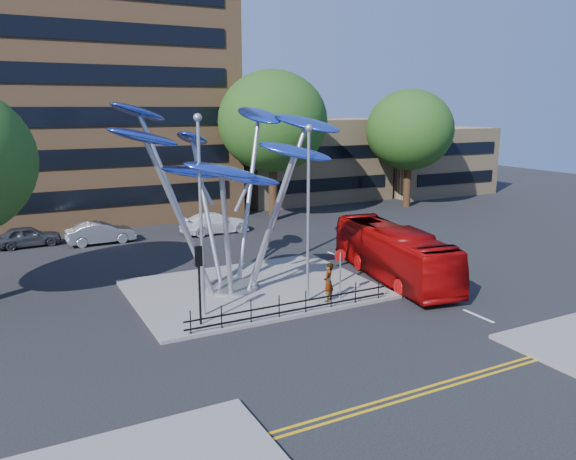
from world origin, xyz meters
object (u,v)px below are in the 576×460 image
red_bus (393,253)px  parked_car_mid (101,233)px  leaf_sculpture (226,156)px  pedestrian (328,282)px  tree_far (410,130)px  traffic_light_island (199,269)px  parked_car_right (215,223)px  street_lamp_right (308,198)px  no_entry_sign_island (340,265)px  street_lamp_left (200,199)px  tree_right (273,122)px  parked_car_left (28,236)px

red_bus → parked_car_mid: (-12.72, 15.76, -0.70)m
leaf_sculpture → pedestrian: 7.91m
leaf_sculpture → tree_far: bearing=32.5°
red_bus → pedestrian: size_ratio=5.51×
pedestrian → parked_car_mid: pedestrian is taller
traffic_light_island → parked_car_right: traffic_light_island is taller
street_lamp_right → no_entry_sign_island: bearing=-17.9°
street_lamp_left → parked_car_right: bearing=68.0°
tree_right → parked_car_right: 9.74m
tree_far → parked_car_right: bearing=-173.1°
tree_far → pedestrian: 29.03m
tree_right → no_entry_sign_island: size_ratio=4.94×
street_lamp_left → parked_car_mid: size_ratio=1.94×
tree_right → parked_car_mid: size_ratio=2.67×
parked_car_left → parked_car_mid: bearing=-110.8°
red_bus → parked_car_right: (-4.60, 15.24, -0.68)m
leaf_sculpture → street_lamp_right: bearing=-55.1°
tree_far → pedestrian: tree_far is taller
no_entry_sign_island → parked_car_mid: (-8.12, 17.57, -1.07)m
parked_car_right → pedestrian: bearing=176.0°
parked_car_right → leaf_sculpture: bearing=160.7°
street_lamp_right → pedestrian: street_lamp_right is taller
tree_right → pedestrian: 21.74m
parked_car_mid → red_bus: bearing=-142.5°
street_lamp_right → no_entry_sign_island: 3.64m
tree_far → leaf_sculpture: 28.53m
red_bus → parked_car_left: size_ratio=2.49×
tree_far → no_entry_sign_island: size_ratio=4.41×
leaf_sculpture → no_entry_sign_island: bearing=-45.7°
tree_right → no_entry_sign_island: bearing=-107.1°
parked_car_left → parked_car_mid: size_ratio=0.92×
tree_far → parked_car_left: size_ratio=2.60×
street_lamp_left → red_bus: street_lamp_left is taller
red_bus → pedestrian: (-5.25, -1.82, -0.35)m
leaf_sculpture → parked_car_mid: (-4.05, 13.40, -6.13)m
leaf_sculpture → street_lamp_left: 4.28m
leaf_sculpture → traffic_light_island: leaf_sculpture is taller
street_lamp_left → parked_car_mid: street_lamp_left is taller
traffic_light_island → pedestrian: (6.35, 0.00, -1.52)m
street_lamp_left → street_lamp_right: bearing=-5.7°
street_lamp_right → red_bus: 7.23m
parked_car_mid → traffic_light_island: bearing=-177.8°
leaf_sculpture → parked_car_right: bearing=72.5°
tree_right → street_lamp_left: bearing=-124.0°
leaf_sculpture → parked_car_mid: size_ratio=2.81×
street_lamp_left → no_entry_sign_island: 7.47m
pedestrian → no_entry_sign_island: bearing=140.3°
traffic_light_island → street_lamp_left: bearing=63.4°
tree_right → parked_car_mid: (-14.12, -1.92, -7.29)m
tree_right → street_lamp_left: (-12.50, -18.50, -2.68)m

